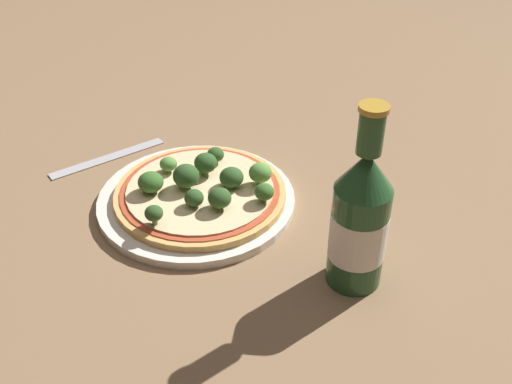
{
  "coord_description": "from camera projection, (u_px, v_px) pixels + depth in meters",
  "views": [
    {
      "loc": [
        0.45,
        -0.49,
        0.48
      ],
      "look_at": [
        0.09,
        -0.02,
        0.06
      ],
      "focal_mm": 42.0,
      "sensor_mm": 36.0,
      "label": 1
    }
  ],
  "objects": [
    {
      "name": "broccoli_floret_10",
      "position": [
        186.0,
        176.0,
        0.79
      ],
      "size": [
        0.03,
        0.03,
        0.03
      ],
      "color": "#6B8E51",
      "rests_on": "pizza"
    },
    {
      "name": "broccoli_floret_2",
      "position": [
        151.0,
        182.0,
        0.78
      ],
      "size": [
        0.03,
        0.03,
        0.03
      ],
      "color": "#6B8E51",
      "rests_on": "pizza"
    },
    {
      "name": "broccoli_floret_5",
      "position": [
        220.0,
        198.0,
        0.75
      ],
      "size": [
        0.03,
        0.03,
        0.03
      ],
      "color": "#6B8E51",
      "rests_on": "pizza"
    },
    {
      "name": "beer_bottle",
      "position": [
        360.0,
        220.0,
        0.64
      ],
      "size": [
        0.06,
        0.06,
        0.22
      ],
      "color": "#234C28",
      "rests_on": "ground_plane"
    },
    {
      "name": "broccoli_floret_4",
      "position": [
        232.0,
        177.0,
        0.79
      ],
      "size": [
        0.03,
        0.03,
        0.03
      ],
      "color": "#6B8E51",
      "rests_on": "pizza"
    },
    {
      "name": "broccoli_floret_0",
      "position": [
        260.0,
        173.0,
        0.79
      ],
      "size": [
        0.03,
        0.03,
        0.03
      ],
      "color": "#6B8E51",
      "rests_on": "pizza"
    },
    {
      "name": "broccoli_floret_3",
      "position": [
        206.0,
        163.0,
        0.81
      ],
      "size": [
        0.03,
        0.03,
        0.03
      ],
      "color": "#6B8E51",
      "rests_on": "pizza"
    },
    {
      "name": "broccoli_floret_8",
      "position": [
        264.0,
        192.0,
        0.76
      ],
      "size": [
        0.03,
        0.03,
        0.03
      ],
      "color": "#6B8E51",
      "rests_on": "pizza"
    },
    {
      "name": "plate",
      "position": [
        197.0,
        200.0,
        0.81
      ],
      "size": [
        0.26,
        0.26,
        0.01
      ],
      "color": "silver",
      "rests_on": "ground_plane"
    },
    {
      "name": "broccoli_floret_6",
      "position": [
        194.0,
        198.0,
        0.76
      ],
      "size": [
        0.02,
        0.02,
        0.02
      ],
      "color": "#6B8E51",
      "rests_on": "pizza"
    },
    {
      "name": "ground_plane",
      "position": [
        217.0,
        198.0,
        0.82
      ],
      "size": [
        3.0,
        3.0,
        0.0
      ],
      "primitive_type": "plane",
      "color": "#846647"
    },
    {
      "name": "broccoli_floret_9",
      "position": [
        154.0,
        214.0,
        0.72
      ],
      "size": [
        0.02,
        0.02,
        0.03
      ],
      "color": "#6B8E51",
      "rests_on": "pizza"
    },
    {
      "name": "broccoli_floret_7",
      "position": [
        168.0,
        164.0,
        0.82
      ],
      "size": [
        0.02,
        0.02,
        0.02
      ],
      "color": "#6B8E51",
      "rests_on": "pizza"
    },
    {
      "name": "broccoli_floret_1",
      "position": [
        216.0,
        155.0,
        0.84
      ],
      "size": [
        0.02,
        0.02,
        0.02
      ],
      "color": "#6B8E51",
      "rests_on": "pizza"
    },
    {
      "name": "pizza",
      "position": [
        200.0,
        193.0,
        0.8
      ],
      "size": [
        0.23,
        0.23,
        0.01
      ],
      "color": "tan",
      "rests_on": "plate"
    },
    {
      "name": "fork",
      "position": [
        108.0,
        158.0,
        0.9
      ],
      "size": [
        0.07,
        0.18,
        0.0
      ],
      "rotation": [
        0.0,
        0.0,
        1.29
      ],
      "color": "#B2B2B7",
      "rests_on": "ground_plane"
    }
  ]
}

